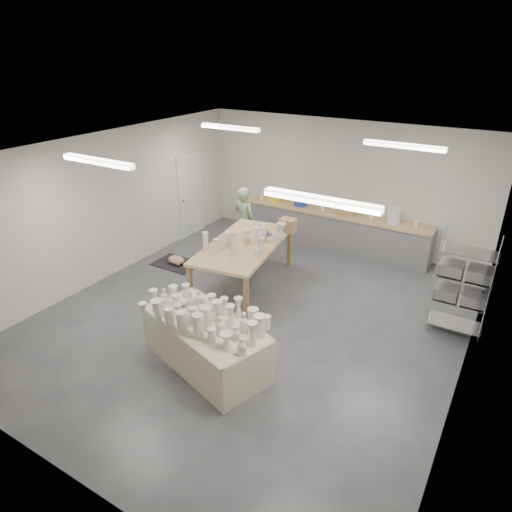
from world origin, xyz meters
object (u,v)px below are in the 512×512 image
Objects in this scene: work_table at (250,242)px; potter at (245,221)px; drying_table at (206,339)px; red_stool at (251,237)px.

potter is at bearing 117.52° from work_table.
drying_table is 2.69m from work_table.
potter is (-0.92, 1.25, -0.13)m from work_table.
potter reaches higher than red_stool.
potter is 0.56m from red_stool.
work_table is 5.59× the size of red_stool.
work_table is 1.56m from potter.
work_table is at bearing 124.39° from drying_table.
red_stool is at bearing -78.43° from potter.
red_stool is (-0.92, 1.52, -0.63)m from work_table.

